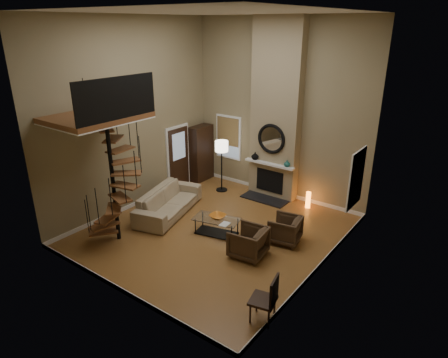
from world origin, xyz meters
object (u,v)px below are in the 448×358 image
Objects in this scene: hutch at (201,154)px; floor_lamp at (222,150)px; armchair_near at (288,230)px; coffee_table at (217,224)px; side_chair at (268,298)px; sofa at (168,201)px; accent_lamp at (308,200)px; armchair_far at (251,243)px.

floor_lamp is at bearing -18.14° from hutch.
armchair_near reaches higher than coffee_table.
floor_lamp is at bearing 134.51° from side_chair.
accent_lamp is (3.13, 2.83, -0.15)m from sofa.
side_chair is (4.66, -2.20, 0.13)m from sofa.
sofa is 3.65m from armchair_near.
hutch is at bearing -124.91° from armchair_near.
coffee_table is 1.34× the size of side_chair.
floor_lamp reaches higher than coffee_table.
hutch is at bearing 161.86° from floor_lamp.
floor_lamp is at bearing -140.09° from armchair_far.
hutch reaches higher than floor_lamp.
sofa is at bearing -137.86° from accent_lamp.
coffee_table is (-1.32, 0.36, -0.07)m from armchair_far.
hutch is 3.91× the size of accent_lamp.
floor_lamp is 1.77× the size of side_chair.
armchair_near is at bearing -77.92° from accent_lamp.
armchair_far is 4.25m from floor_lamp.
accent_lamp is at bearing -178.12° from armchair_near.
sofa is 3.10× the size of armchair_far.
armchair_far reaches higher than coffee_table.
side_chair is (1.54, -5.03, 0.28)m from accent_lamp.
hutch is 5.32m from armchair_far.
armchair_near is (4.60, -2.12, -0.60)m from hutch.
floor_lamp is 3.18m from accent_lamp.
hutch is 2.46× the size of armchair_far.
armchair_far is at bearing -88.78° from accent_lamp.
side_chair is at bearing -36.69° from coffee_table.
sofa is 3.23m from armchair_far.
coffee_table is at bearing -55.81° from floor_lamp.
accent_lamp is (-0.47, 2.21, -0.10)m from armchair_near.
coffee_table is 0.76× the size of floor_lamp.
floor_lamp is (-2.99, 2.82, 1.06)m from armchair_far.
hutch reaches higher than armchair_near.
side_chair is at bearing 33.69° from armchair_far.
armchair_near is 2.27m from accent_lamp.
sofa is (1.00, -2.73, -0.55)m from hutch.
hutch is 2.68× the size of armchair_near.
armchair_far is at bearing -43.29° from floor_lamp.
armchair_near is 0.92× the size of armchair_far.
armchair_far is 0.47× the size of floor_lamp.
accent_lamp is (2.92, 0.49, -1.16)m from floor_lamp.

